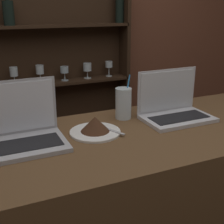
{
  "coord_description": "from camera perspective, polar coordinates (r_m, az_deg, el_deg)",
  "views": [
    {
      "loc": [
        -0.62,
        -0.78,
        1.56
      ],
      "look_at": [
        -0.1,
        0.37,
        1.12
      ],
      "focal_mm": 50.0,
      "sensor_mm": 36.0,
      "label": 1
    }
  ],
  "objects": [
    {
      "name": "back_wall",
      "position": [
        2.61,
        -10.84,
        14.12
      ],
      "size": [
        7.0,
        0.06,
        2.7
      ],
      "color": "brown",
      "rests_on": "ground_plane"
    },
    {
      "name": "back_shelf",
      "position": [
        2.57,
        -13.11,
        4.42
      ],
      "size": [
        1.48,
        0.18,
        1.76
      ],
      "color": "#332114",
      "rests_on": "ground_plane"
    },
    {
      "name": "laptop_near",
      "position": [
        1.31,
        -15.59,
        -3.28
      ],
      "size": [
        0.3,
        0.24,
        0.25
      ],
      "color": "#ADADB2",
      "rests_on": "bar_counter"
    },
    {
      "name": "laptop_far",
      "position": [
        1.57,
        11.2,
        0.78
      ],
      "size": [
        0.34,
        0.21,
        0.23
      ],
      "color": "silver",
      "rests_on": "bar_counter"
    },
    {
      "name": "cake_plate",
      "position": [
        1.37,
        -3.11,
        -2.69
      ],
      "size": [
        0.22,
        0.22,
        0.08
      ],
      "color": "white",
      "rests_on": "bar_counter"
    },
    {
      "name": "water_glass",
      "position": [
        1.53,
        2.1,
        1.6
      ],
      "size": [
        0.08,
        0.08,
        0.22
      ],
      "color": "silver",
      "rests_on": "bar_counter"
    }
  ]
}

